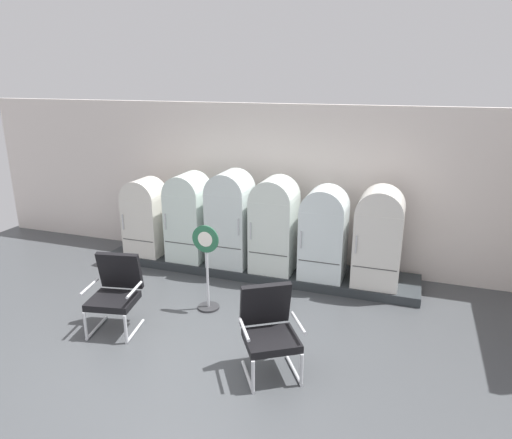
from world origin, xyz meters
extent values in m
cube|color=#424548|center=(0.00, 0.00, -0.03)|extent=(12.00, 10.00, 0.05)
cube|color=silver|center=(0.00, 3.66, 1.42)|extent=(11.76, 0.12, 2.84)
cube|color=#47443F|center=(0.00, 3.66, 2.49)|extent=(11.76, 0.07, 0.06)
cube|color=#2C3134|center=(0.00, 3.02, 0.07)|extent=(5.49, 0.95, 0.15)
cube|color=silver|center=(-2.06, 2.88, 0.68)|extent=(0.67, 0.58, 1.06)
cylinder|color=silver|center=(-2.06, 2.88, 1.21)|extent=(0.67, 0.57, 0.67)
cube|color=#383838|center=(-2.06, 2.59, 0.49)|extent=(0.61, 0.01, 0.01)
cylinder|color=silver|center=(-2.33, 2.57, 0.80)|extent=(0.02, 0.02, 0.28)
cube|color=silver|center=(-1.21, 2.92, 0.75)|extent=(0.65, 0.67, 1.21)
cylinder|color=silver|center=(-1.21, 2.92, 1.36)|extent=(0.65, 0.65, 0.65)
cube|color=#383838|center=(-1.21, 2.59, 0.54)|extent=(0.60, 0.01, 0.01)
cylinder|color=silver|center=(-1.48, 2.57, 0.90)|extent=(0.02, 0.02, 0.28)
cube|color=silver|center=(-0.42, 2.92, 0.79)|extent=(0.68, 0.67, 1.29)
cylinder|color=silver|center=(-0.42, 2.92, 1.44)|extent=(0.68, 0.66, 0.68)
cube|color=#383838|center=(-0.42, 2.59, 0.56)|extent=(0.63, 0.01, 0.01)
cylinder|color=silver|center=(-0.13, 2.57, 0.95)|extent=(0.02, 0.02, 0.28)
cube|color=silver|center=(0.37, 2.93, 0.76)|extent=(0.70, 0.68, 1.23)
cylinder|color=silver|center=(0.37, 2.93, 1.37)|extent=(0.70, 0.67, 0.70)
cube|color=#383838|center=(0.37, 2.59, 0.54)|extent=(0.64, 0.01, 0.01)
cylinder|color=silver|center=(0.08, 2.57, 0.91)|extent=(0.02, 0.02, 0.28)
cube|color=white|center=(1.20, 2.90, 0.72)|extent=(0.70, 0.62, 1.14)
cylinder|color=white|center=(1.20, 2.90, 1.29)|extent=(0.70, 0.61, 0.70)
cube|color=#383838|center=(1.20, 2.59, 0.51)|extent=(0.64, 0.01, 0.01)
cylinder|color=silver|center=(0.91, 2.57, 0.85)|extent=(0.02, 0.02, 0.28)
cube|color=silver|center=(2.04, 2.94, 0.74)|extent=(0.70, 0.70, 1.18)
cylinder|color=silver|center=(2.04, 2.94, 1.33)|extent=(0.70, 0.68, 0.70)
cube|color=#383838|center=(2.04, 2.59, 0.53)|extent=(0.65, 0.01, 0.01)
cylinder|color=silver|center=(1.75, 2.57, 0.88)|extent=(0.02, 0.02, 0.28)
cylinder|color=silver|center=(-1.40, 0.50, 0.02)|extent=(0.15, 0.57, 0.04)
cylinder|color=silver|center=(-1.34, 0.23, 0.21)|extent=(0.05, 0.05, 0.38)
cylinder|color=silver|center=(-0.86, 0.60, 0.02)|extent=(0.15, 0.57, 0.04)
cylinder|color=silver|center=(-0.81, 0.34, 0.21)|extent=(0.05, 0.05, 0.38)
cube|color=black|center=(-1.13, 0.55, 0.45)|extent=(0.67, 0.63, 0.09)
cube|color=black|center=(-1.18, 0.83, 0.76)|extent=(0.61, 0.29, 0.54)
cylinder|color=silver|center=(-1.43, 0.49, 0.63)|extent=(0.13, 0.47, 0.04)
cylinder|color=silver|center=(-0.82, 0.61, 0.63)|extent=(0.13, 0.47, 0.04)
cylinder|color=silver|center=(0.90, 0.18, 0.02)|extent=(0.34, 0.51, 0.04)
cylinder|color=silver|center=(1.05, -0.05, 0.21)|extent=(0.06, 0.06, 0.38)
cylinder|color=silver|center=(1.36, 0.47, 0.02)|extent=(0.34, 0.51, 0.04)
cylinder|color=silver|center=(1.51, 0.24, 0.21)|extent=(0.06, 0.06, 0.38)
cube|color=black|center=(1.13, 0.33, 0.45)|extent=(0.78, 0.76, 0.09)
cube|color=black|center=(0.98, 0.56, 0.76)|extent=(0.59, 0.47, 0.54)
cylinder|color=silver|center=(0.87, 0.16, 0.63)|extent=(0.28, 0.42, 0.04)
cylinder|color=silver|center=(1.40, 0.49, 0.63)|extent=(0.28, 0.42, 0.04)
cylinder|color=#2D2D30|center=(-0.22, 1.54, 0.01)|extent=(0.32, 0.32, 0.03)
cylinder|color=silver|center=(-0.22, 1.54, 0.56)|extent=(0.04, 0.04, 1.06)
cylinder|color=#266242|center=(-0.22, 1.51, 1.09)|extent=(0.40, 0.02, 0.40)
cylinder|color=white|center=(-0.22, 1.50, 1.09)|extent=(0.22, 0.00, 0.22)
camera|label=1|loc=(2.46, -4.01, 3.28)|focal=32.37mm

